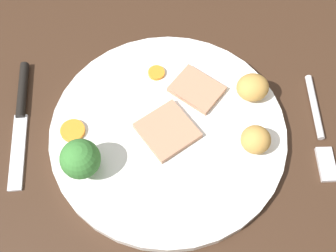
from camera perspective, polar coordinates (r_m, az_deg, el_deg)
dining_table at (r=58.79cm, az=3.68°, el=-0.13°), size 120.00×84.00×3.60cm
dinner_plate at (r=55.48cm, az=-0.00°, el=-0.83°), size 30.00×30.00×1.40cm
meat_slice_main at (r=57.57cm, az=3.47°, el=4.84°), size 7.92×7.65×0.80cm
meat_slice_under at (r=54.36cm, az=-0.10°, el=-0.60°), size 8.80×8.82×0.80cm
roast_potato_left at (r=57.24cm, az=11.03°, el=4.99°), size 4.70×4.40×3.20cm
roast_potato_right at (r=53.40cm, az=11.43°, el=-1.77°), size 4.93×4.90×3.38cm
carrot_coin_front at (r=55.80cm, az=-12.38°, el=-0.60°), size 3.11×3.11×0.52cm
carrot_coin_back at (r=59.17cm, az=-1.53°, el=6.99°), size 2.27×2.27×0.45cm
broccoli_floret at (r=50.91cm, az=-11.41°, el=-4.28°), size 4.72×4.72×5.35cm
fork at (r=59.33cm, az=19.21°, el=-0.42°), size 2.12×15.28×0.90cm
knife at (r=60.43cm, az=-18.72°, el=1.81°), size 3.03×18.56×1.20cm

